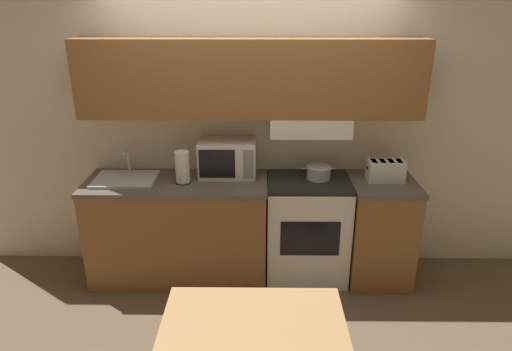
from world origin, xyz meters
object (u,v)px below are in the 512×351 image
(stove_range, at_px, (307,229))
(sink_basin, at_px, (125,179))
(microwave, at_px, (227,158))
(toaster, at_px, (386,171))
(dining_table, at_px, (253,342))
(paper_towel_roll, at_px, (182,167))
(cooking_pot, at_px, (319,172))

(stove_range, distance_m, sink_basin, 1.65)
(microwave, relative_size, toaster, 1.55)
(stove_range, xyz_separation_m, sink_basin, (-1.58, -0.02, 0.49))
(stove_range, bearing_deg, dining_table, -105.66)
(stove_range, height_order, sink_basin, sink_basin)
(stove_range, relative_size, paper_towel_roll, 3.38)
(sink_basin, bearing_deg, paper_towel_roll, -4.01)
(stove_range, bearing_deg, toaster, 0.11)
(sink_basin, relative_size, dining_table, 0.51)
(microwave, relative_size, dining_table, 0.48)
(microwave, bearing_deg, dining_table, -81.70)
(toaster, bearing_deg, stove_range, -179.89)
(sink_basin, bearing_deg, cooking_pot, 2.36)
(microwave, distance_m, paper_towel_roll, 0.41)
(dining_table, bearing_deg, sink_basin, 125.16)
(cooking_pot, xyz_separation_m, paper_towel_roll, (-1.16, -0.10, 0.08))
(toaster, height_order, dining_table, toaster)
(dining_table, bearing_deg, microwave, 98.30)
(microwave, bearing_deg, stove_range, -9.27)
(stove_range, xyz_separation_m, paper_towel_roll, (-1.08, -0.06, 0.61))
(cooking_pot, height_order, paper_towel_roll, paper_towel_roll)
(stove_range, bearing_deg, paper_towel_roll, -176.94)
(stove_range, relative_size, cooking_pot, 3.17)
(stove_range, height_order, toaster, toaster)
(cooking_pot, distance_m, microwave, 0.80)
(stove_range, height_order, paper_towel_roll, paper_towel_roll)
(microwave, bearing_deg, sink_basin, -171.04)
(paper_towel_roll, distance_m, dining_table, 1.74)
(stove_range, relative_size, toaster, 2.95)
(stove_range, distance_m, toaster, 0.86)
(toaster, relative_size, paper_towel_roll, 1.15)
(paper_towel_roll, relative_size, dining_table, 0.27)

